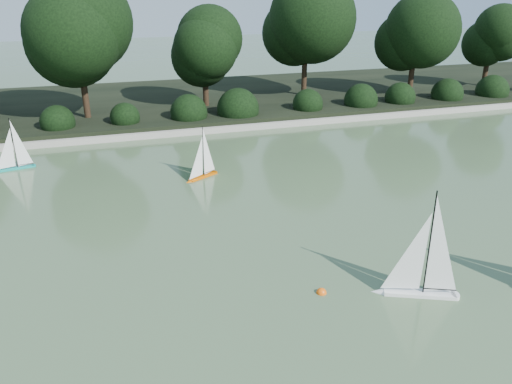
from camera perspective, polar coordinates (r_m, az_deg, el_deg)
The scene contains 9 objects.
ground at distance 7.62m, azimuth 5.28°, elevation -11.52°, with size 80.00×80.00×0.00m, color #334A2C.
pond_coping at distance 15.57m, azimuth -7.43°, elevation 6.91°, with size 40.00×0.35×0.18m, color gray.
far_bank at distance 19.39m, azimuth -9.63°, elevation 10.09°, with size 40.00×8.00×0.30m, color black.
tree_line at distance 17.70m, azimuth -5.27°, elevation 17.30°, with size 26.31×3.93×4.39m.
shrub_hedge at distance 16.34m, azimuth -8.08°, elevation 8.93°, with size 29.10×1.10×1.10m.
sailboat_white_a at distance 7.79m, azimuth 17.66°, elevation -9.39°, with size 1.24×0.69×1.76m.
sailboat_orange at distance 11.88m, azimuth -6.38°, elevation 2.54°, with size 0.90×0.60×1.33m.
sailboat_teal at distance 13.77m, azimuth -26.14°, elevation 3.17°, with size 1.01×0.36×1.38m.
race_buoy at distance 7.67m, azimuth 7.48°, elevation -11.36°, with size 0.15×0.15×0.15m, color #FB5D0D.
Camera 1 is at (-2.53, -5.78, 4.27)m, focal length 35.00 mm.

